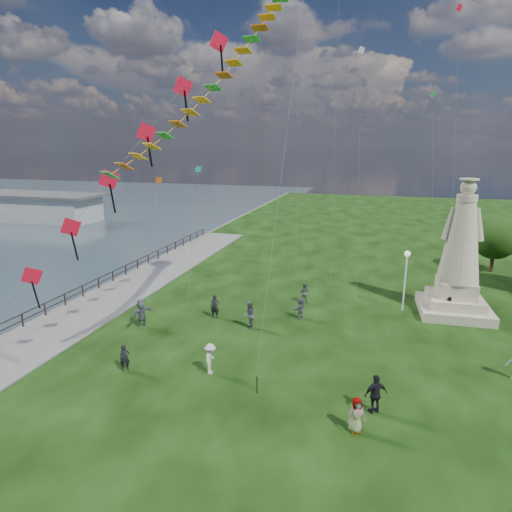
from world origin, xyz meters
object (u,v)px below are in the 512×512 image
(person_2, at_px, (210,359))
(person_4, at_px, (356,415))
(person_3, at_px, (376,394))
(person_6, at_px, (215,307))
(person_1, at_px, (249,316))
(person_9, at_px, (449,308))
(pier_pavilion, at_px, (17,206))
(statue, at_px, (459,265))
(lamppost, at_px, (406,268))
(person_0, at_px, (125,358))
(person_7, at_px, (304,292))
(person_5, at_px, (141,313))
(person_11, at_px, (300,308))

(person_2, bearing_deg, person_4, -120.38)
(person_3, distance_m, person_4, 1.76)
(person_4, distance_m, person_6, 14.00)
(person_1, xyz_separation_m, person_4, (7.27, -8.59, -0.15))
(person_4, bearing_deg, person_9, 44.50)
(pier_pavilion, relative_size, person_6, 17.85)
(pier_pavilion, distance_m, statue, 68.05)
(lamppost, relative_size, person_0, 3.03)
(person_0, xyz_separation_m, person_6, (1.97, 7.98, 0.11))
(person_9, bearing_deg, lamppost, -176.37)
(person_7, xyz_separation_m, person_9, (10.08, -0.53, 0.04))
(pier_pavilion, distance_m, person_2, 62.47)
(statue, distance_m, person_3, 14.87)
(person_6, bearing_deg, pier_pavilion, 136.96)
(statue, height_order, person_9, statue)
(person_4, bearing_deg, lamppost, 56.14)
(person_1, relative_size, person_5, 0.98)
(person_4, xyz_separation_m, person_7, (-4.73, 14.50, -0.02))
(person_7, bearing_deg, person_5, 46.47)
(person_0, bearing_deg, person_9, -4.19)
(pier_pavilion, bearing_deg, person_5, -37.99)
(person_1, height_order, person_6, person_1)
(person_3, xyz_separation_m, person_4, (-0.74, -1.59, -0.14))
(pier_pavilion, bearing_deg, person_9, -23.05)
(lamppost, xyz_separation_m, person_11, (-6.86, -3.57, -2.44))
(person_7, bearing_deg, statue, -167.97)
(person_11, bearing_deg, person_4, 41.67)
(person_9, bearing_deg, person_3, -90.56)
(person_2, distance_m, person_3, 8.41)
(person_3, xyz_separation_m, person_6, (-10.84, 8.11, -0.09))
(person_1, xyz_separation_m, person_3, (8.01, -7.00, -0.01))
(person_1, bearing_deg, statue, 84.67)
(person_4, distance_m, person_9, 14.96)
(pier_pavilion, relative_size, person_1, 15.92)
(statue, bearing_deg, pier_pavilion, 155.64)
(statue, distance_m, person_7, 11.01)
(lamppost, bearing_deg, person_0, -137.90)
(person_1, bearing_deg, person_2, -35.51)
(person_2, bearing_deg, lamppost, -50.33)
(person_5, distance_m, person_6, 4.90)
(person_1, height_order, person_5, person_5)
(person_0, bearing_deg, person_6, 36.86)
(person_4, xyz_separation_m, person_9, (5.35, 13.97, 0.02))
(person_4, distance_m, person_11, 12.10)
(person_5, relative_size, person_11, 1.26)
(statue, bearing_deg, person_1, -155.54)
(person_2, bearing_deg, person_3, -108.39)
(statue, bearing_deg, person_0, -145.44)
(person_4, bearing_deg, person_11, 86.93)
(person_6, xyz_separation_m, person_9, (15.45, 4.27, -0.03))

